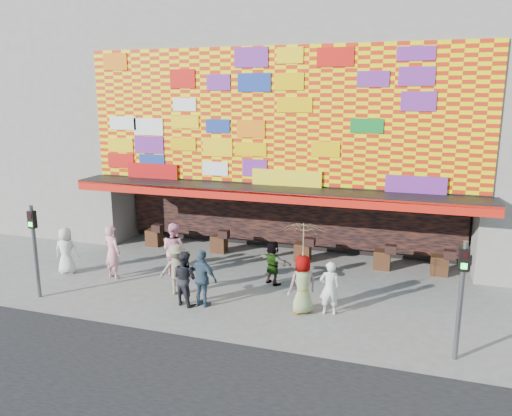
{
  "coord_description": "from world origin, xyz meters",
  "views": [
    {
      "loc": [
        5.0,
        -13.55,
        6.3
      ],
      "look_at": [
        -0.06,
        2.0,
        2.59
      ],
      "focal_mm": 35.0,
      "sensor_mm": 36.0,
      "label": 1
    }
  ],
  "objects_px": {
    "signal_left": "(34,241)",
    "signal_right": "(462,287)",
    "ped_d": "(177,269)",
    "parasol": "(303,241)",
    "ped_e": "(203,278)",
    "ped_h": "(330,288)",
    "ped_c": "(184,278)",
    "ped_a": "(66,251)",
    "ped_b": "(112,252)",
    "ped_g": "(302,284)",
    "ped_i": "(174,249)",
    "ped_f": "(273,263)"
  },
  "relations": [
    {
      "from": "ped_d",
      "to": "signal_left",
      "type": "bearing_deg",
      "value": 2.11
    },
    {
      "from": "signal_left",
      "to": "ped_h",
      "type": "distance_m",
      "value": 9.22
    },
    {
      "from": "parasol",
      "to": "ped_i",
      "type": "bearing_deg",
      "value": 161.34
    },
    {
      "from": "ped_a",
      "to": "ped_i",
      "type": "bearing_deg",
      "value": 179.99
    },
    {
      "from": "ped_g",
      "to": "parasol",
      "type": "xyz_separation_m",
      "value": [
        0.0,
        0.0,
        1.34
      ]
    },
    {
      "from": "signal_left",
      "to": "ped_e",
      "type": "relative_size",
      "value": 1.69
    },
    {
      "from": "signal_right",
      "to": "ped_d",
      "type": "xyz_separation_m",
      "value": [
        -8.33,
        1.61,
        -1.03
      ]
    },
    {
      "from": "signal_left",
      "to": "signal_right",
      "type": "distance_m",
      "value": 12.4
    },
    {
      "from": "ped_d",
      "to": "ped_b",
      "type": "bearing_deg",
      "value": -31.68
    },
    {
      "from": "ped_g",
      "to": "parasol",
      "type": "height_order",
      "value": "parasol"
    },
    {
      "from": "ped_a",
      "to": "ped_b",
      "type": "distance_m",
      "value": 1.87
    },
    {
      "from": "ped_a",
      "to": "parasol",
      "type": "height_order",
      "value": "parasol"
    },
    {
      "from": "signal_left",
      "to": "ped_g",
      "type": "height_order",
      "value": "signal_left"
    },
    {
      "from": "ped_g",
      "to": "parasol",
      "type": "bearing_deg",
      "value": 140.09
    },
    {
      "from": "ped_e",
      "to": "ped_i",
      "type": "distance_m",
      "value": 3.0
    },
    {
      "from": "ped_g",
      "to": "ped_h",
      "type": "height_order",
      "value": "ped_g"
    },
    {
      "from": "ped_a",
      "to": "ped_e",
      "type": "bearing_deg",
      "value": 153.79
    },
    {
      "from": "ped_a",
      "to": "ped_d",
      "type": "bearing_deg",
      "value": 158.55
    },
    {
      "from": "ped_e",
      "to": "ped_h",
      "type": "distance_m",
      "value": 3.81
    },
    {
      "from": "ped_a",
      "to": "ped_c",
      "type": "relative_size",
      "value": 0.99
    },
    {
      "from": "signal_right",
      "to": "ped_e",
      "type": "bearing_deg",
      "value": 172.19
    },
    {
      "from": "signal_left",
      "to": "parasol",
      "type": "relative_size",
      "value": 1.5
    },
    {
      "from": "signal_left",
      "to": "parasol",
      "type": "height_order",
      "value": "signal_left"
    },
    {
      "from": "ped_d",
      "to": "parasol",
      "type": "relative_size",
      "value": 0.83
    },
    {
      "from": "ped_c",
      "to": "ped_h",
      "type": "xyz_separation_m",
      "value": [
        4.34,
        0.68,
        -0.04
      ]
    },
    {
      "from": "signal_right",
      "to": "ped_h",
      "type": "height_order",
      "value": "signal_right"
    },
    {
      "from": "ped_f",
      "to": "ped_d",
      "type": "bearing_deg",
      "value": 62.54
    },
    {
      "from": "signal_right",
      "to": "ped_b",
      "type": "height_order",
      "value": "signal_right"
    },
    {
      "from": "ped_b",
      "to": "ped_e",
      "type": "relative_size",
      "value": 1.07
    },
    {
      "from": "signal_right",
      "to": "ped_b",
      "type": "relative_size",
      "value": 1.58
    },
    {
      "from": "ped_a",
      "to": "signal_right",
      "type": "bearing_deg",
      "value": 155.58
    },
    {
      "from": "ped_d",
      "to": "ped_g",
      "type": "distance_m",
      "value": 4.18
    },
    {
      "from": "ped_b",
      "to": "ped_h",
      "type": "relative_size",
      "value": 1.18
    },
    {
      "from": "signal_right",
      "to": "ped_f",
      "type": "relative_size",
      "value": 1.98
    },
    {
      "from": "ped_f",
      "to": "ped_i",
      "type": "relative_size",
      "value": 0.79
    },
    {
      "from": "ped_a",
      "to": "ped_b",
      "type": "xyz_separation_m",
      "value": [
        1.87,
        0.09,
        0.11
      ]
    },
    {
      "from": "ped_b",
      "to": "ped_g",
      "type": "relative_size",
      "value": 1.07
    },
    {
      "from": "signal_left",
      "to": "ped_a",
      "type": "relative_size",
      "value": 1.78
    },
    {
      "from": "parasol",
      "to": "ped_h",
      "type": "bearing_deg",
      "value": 12.1
    },
    {
      "from": "ped_h",
      "to": "parasol",
      "type": "relative_size",
      "value": 0.81
    },
    {
      "from": "ped_e",
      "to": "ped_g",
      "type": "distance_m",
      "value": 3.02
    },
    {
      "from": "signal_right",
      "to": "ped_h",
      "type": "distance_m",
      "value": 3.89
    },
    {
      "from": "signal_right",
      "to": "ped_i",
      "type": "height_order",
      "value": "signal_right"
    },
    {
      "from": "ped_c",
      "to": "ped_f",
      "type": "height_order",
      "value": "ped_c"
    },
    {
      "from": "signal_left",
      "to": "ped_h",
      "type": "bearing_deg",
      "value": 10.12
    },
    {
      "from": "signal_right",
      "to": "ped_a",
      "type": "height_order",
      "value": "signal_right"
    },
    {
      "from": "ped_d",
      "to": "parasol",
      "type": "distance_m",
      "value": 4.4
    },
    {
      "from": "ped_a",
      "to": "parasol",
      "type": "bearing_deg",
      "value": 160.45
    },
    {
      "from": "ped_a",
      "to": "ped_g",
      "type": "xyz_separation_m",
      "value": [
        8.84,
        -0.68,
        0.05
      ]
    },
    {
      "from": "signal_right",
      "to": "ped_h",
      "type": "bearing_deg",
      "value": 154.56
    }
  ]
}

